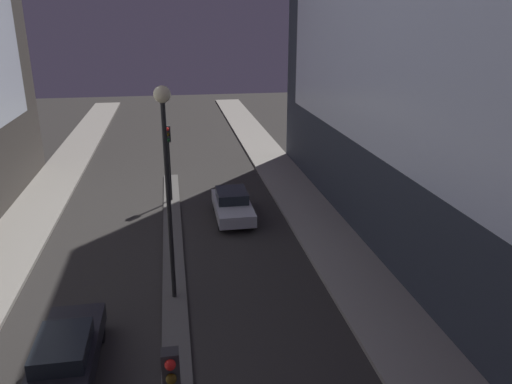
{
  "coord_description": "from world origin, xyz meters",
  "views": [
    {
      "loc": [
        0.27,
        -3.11,
        9.99
      ],
      "look_at": [
        4.73,
        23.06,
        0.67
      ],
      "focal_mm": 35.0,
      "sensor_mm": 36.0,
      "label": 1
    }
  ],
  "objects_px": {
    "traffic_light_mid": "(168,146)",
    "car_right_lane": "(232,205)",
    "car_left_lane": "(66,354)",
    "street_lamp": "(166,151)"
  },
  "relations": [
    {
      "from": "street_lamp",
      "to": "car_left_lane",
      "type": "xyz_separation_m",
      "value": [
        -3.15,
        -3.77,
        -4.98
      ]
    },
    {
      "from": "street_lamp",
      "to": "car_right_lane",
      "type": "distance_m",
      "value": 9.59
    },
    {
      "from": "traffic_light_mid",
      "to": "car_left_lane",
      "type": "bearing_deg",
      "value": -102.36
    },
    {
      "from": "car_left_lane",
      "to": "car_right_lane",
      "type": "bearing_deg",
      "value": 60.97
    },
    {
      "from": "car_left_lane",
      "to": "car_right_lane",
      "type": "distance_m",
      "value": 12.97
    },
    {
      "from": "traffic_light_mid",
      "to": "street_lamp",
      "type": "distance_m",
      "value": 10.87
    },
    {
      "from": "car_left_lane",
      "to": "car_right_lane",
      "type": "xyz_separation_m",
      "value": [
        6.29,
        11.34,
        0.0
      ]
    },
    {
      "from": "traffic_light_mid",
      "to": "car_left_lane",
      "type": "distance_m",
      "value": 14.92
    },
    {
      "from": "traffic_light_mid",
      "to": "car_right_lane",
      "type": "height_order",
      "value": "traffic_light_mid"
    },
    {
      "from": "traffic_light_mid",
      "to": "car_right_lane",
      "type": "distance_m",
      "value": 5.04
    }
  ]
}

